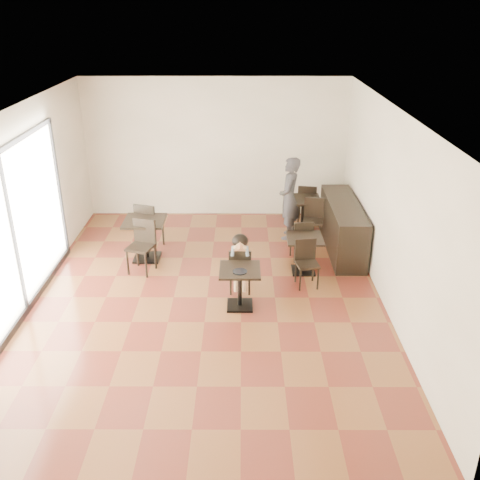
{
  "coord_description": "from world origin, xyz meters",
  "views": [
    {
      "loc": [
        0.6,
        -8.03,
        4.71
      ],
      "look_at": [
        0.57,
        0.21,
        1.0
      ],
      "focal_mm": 40.0,
      "sensor_mm": 36.0,
      "label": 1
    }
  ],
  "objects_px": {
    "cafe_table_mid": "(304,255)",
    "chair_back_b": "(313,221)",
    "chair_mid_b": "(307,264)",
    "child_chair": "(240,269)",
    "chair_mid_a": "(301,239)",
    "adult_patron": "(289,198)",
    "cafe_table_left": "(146,240)",
    "chair_back_a": "(307,203)",
    "child_table": "(240,288)",
    "chair_left_a": "(150,225)",
    "child": "(240,263)",
    "cafe_table_back": "(303,215)",
    "chair_left_b": "(141,248)"
  },
  "relations": [
    {
      "from": "chair_mid_b",
      "to": "child_chair",
      "type": "bearing_deg",
      "value": 179.37
    },
    {
      "from": "child_chair",
      "to": "chair_mid_a",
      "type": "xyz_separation_m",
      "value": [
        1.19,
        1.28,
        -0.0
      ]
    },
    {
      "from": "child_table",
      "to": "adult_patron",
      "type": "relative_size",
      "value": 0.4
    },
    {
      "from": "adult_patron",
      "to": "cafe_table_left",
      "type": "distance_m",
      "value": 3.12
    },
    {
      "from": "chair_mid_a",
      "to": "chair_mid_b",
      "type": "bearing_deg",
      "value": 80.99
    },
    {
      "from": "cafe_table_mid",
      "to": "cafe_table_left",
      "type": "relative_size",
      "value": 0.85
    },
    {
      "from": "adult_patron",
      "to": "cafe_table_mid",
      "type": "relative_size",
      "value": 2.51
    },
    {
      "from": "cafe_table_left",
      "to": "cafe_table_back",
      "type": "xyz_separation_m",
      "value": [
        3.23,
        1.39,
        -0.03
      ]
    },
    {
      "from": "child",
      "to": "chair_back_a",
      "type": "distance_m",
      "value": 3.55
    },
    {
      "from": "chair_back_a",
      "to": "chair_left_a",
      "type": "bearing_deg",
      "value": 32.73
    },
    {
      "from": "child_chair",
      "to": "chair_left_a",
      "type": "distance_m",
      "value": 2.6
    },
    {
      "from": "cafe_table_mid",
      "to": "chair_mid_a",
      "type": "height_order",
      "value": "chair_mid_a"
    },
    {
      "from": "child",
      "to": "chair_back_b",
      "type": "xyz_separation_m",
      "value": [
        1.53,
        2.1,
        -0.07
      ]
    },
    {
      "from": "cafe_table_left",
      "to": "chair_back_a",
      "type": "bearing_deg",
      "value": 29.81
    },
    {
      "from": "cafe_table_left",
      "to": "chair_mid_b",
      "type": "relative_size",
      "value": 0.98
    },
    {
      "from": "cafe_table_back",
      "to": "chair_back_b",
      "type": "bearing_deg",
      "value": -74.11
    },
    {
      "from": "chair_mid_b",
      "to": "chair_back_b",
      "type": "height_order",
      "value": "chair_back_b"
    },
    {
      "from": "adult_patron",
      "to": "chair_mid_a",
      "type": "height_order",
      "value": "adult_patron"
    },
    {
      "from": "cafe_table_back",
      "to": "chair_left_b",
      "type": "height_order",
      "value": "chair_left_b"
    },
    {
      "from": "child_table",
      "to": "cafe_table_left",
      "type": "relative_size",
      "value": 0.85
    },
    {
      "from": "cafe_table_back",
      "to": "chair_mid_b",
      "type": "height_order",
      "value": "chair_mid_b"
    },
    {
      "from": "cafe_table_left",
      "to": "chair_back_b",
      "type": "distance_m",
      "value": 3.48
    },
    {
      "from": "chair_back_a",
      "to": "chair_mid_b",
      "type": "bearing_deg",
      "value": 94.18
    },
    {
      "from": "cafe_table_left",
      "to": "child_chair",
      "type": "bearing_deg",
      "value": -34.29
    },
    {
      "from": "adult_patron",
      "to": "chair_back_b",
      "type": "bearing_deg",
      "value": 73.6
    },
    {
      "from": "child",
      "to": "chair_left_a",
      "type": "bearing_deg",
      "value": 135.63
    },
    {
      "from": "cafe_table_mid",
      "to": "chair_left_a",
      "type": "distance_m",
      "value": 3.24
    },
    {
      "from": "chair_mid_b",
      "to": "child",
      "type": "bearing_deg",
      "value": 179.37
    },
    {
      "from": "adult_patron",
      "to": "chair_left_a",
      "type": "bearing_deg",
      "value": -69.04
    },
    {
      "from": "chair_mid_b",
      "to": "chair_left_b",
      "type": "xyz_separation_m",
      "value": [
        -3.05,
        0.54,
        0.07
      ]
    },
    {
      "from": "cafe_table_left",
      "to": "chair_mid_a",
      "type": "xyz_separation_m",
      "value": [
        3.05,
        0.01,
        0.01
      ]
    },
    {
      "from": "chair_back_a",
      "to": "child_table",
      "type": "bearing_deg",
      "value": 78.29
    },
    {
      "from": "child_chair",
      "to": "chair_mid_b",
      "type": "distance_m",
      "value": 1.21
    },
    {
      "from": "child_table",
      "to": "chair_mid_b",
      "type": "distance_m",
      "value": 1.4
    },
    {
      "from": "child",
      "to": "cafe_table_mid",
      "type": "bearing_deg",
      "value": 31.29
    },
    {
      "from": "child_table",
      "to": "chair_back_b",
      "type": "distance_m",
      "value": 3.06
    },
    {
      "from": "child",
      "to": "chair_back_b",
      "type": "height_order",
      "value": "child"
    },
    {
      "from": "chair_left_a",
      "to": "child",
      "type": "bearing_deg",
      "value": 153.22
    },
    {
      "from": "chair_back_b",
      "to": "cafe_table_left",
      "type": "bearing_deg",
      "value": -155.67
    },
    {
      "from": "chair_mid_a",
      "to": "chair_back_b",
      "type": "distance_m",
      "value": 0.89
    },
    {
      "from": "child_chair",
      "to": "cafe_table_back",
      "type": "bearing_deg",
      "value": -117.3
    },
    {
      "from": "adult_patron",
      "to": "cafe_table_left",
      "type": "relative_size",
      "value": 2.13
    },
    {
      "from": "cafe_table_left",
      "to": "chair_back_a",
      "type": "relative_size",
      "value": 0.89
    },
    {
      "from": "cafe_table_mid",
      "to": "child_table",
      "type": "bearing_deg",
      "value": -133.12
    },
    {
      "from": "cafe_table_mid",
      "to": "chair_back_a",
      "type": "height_order",
      "value": "chair_back_a"
    },
    {
      "from": "child_chair",
      "to": "child",
      "type": "xyz_separation_m",
      "value": [
        0.0,
        0.0,
        0.11
      ]
    },
    {
      "from": "chair_left_b",
      "to": "chair_left_a",
      "type": "bearing_deg",
      "value": 107.58
    },
    {
      "from": "child_table",
      "to": "child",
      "type": "relative_size",
      "value": 0.66
    },
    {
      "from": "child_table",
      "to": "chair_left_a",
      "type": "bearing_deg",
      "value": 128.12
    },
    {
      "from": "cafe_table_mid",
      "to": "chair_back_b",
      "type": "bearing_deg",
      "value": 76.48
    }
  ]
}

